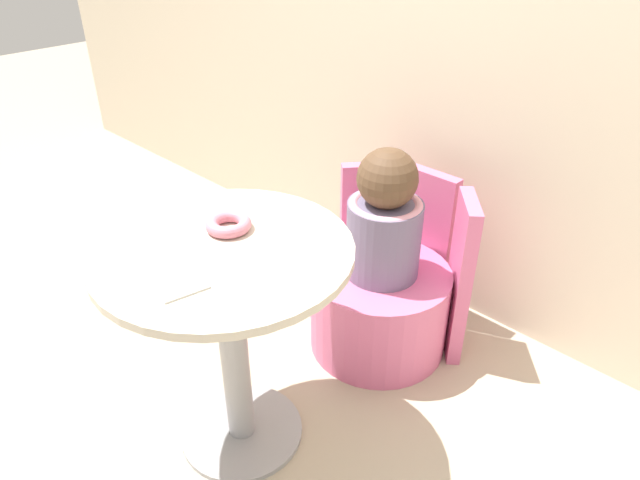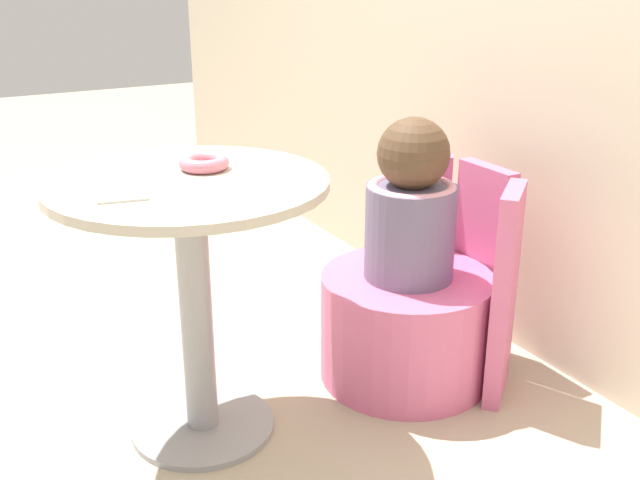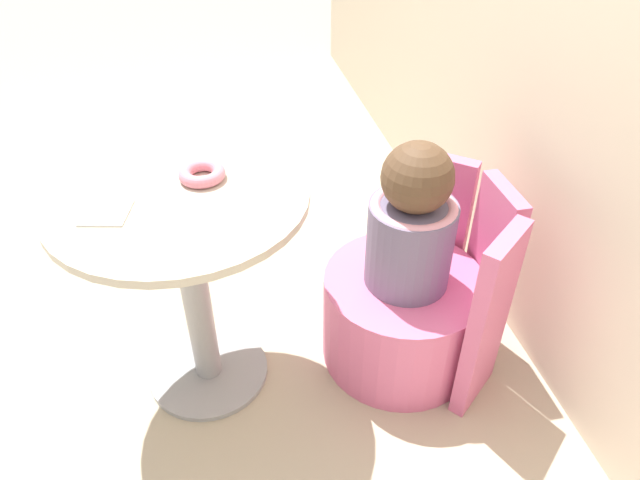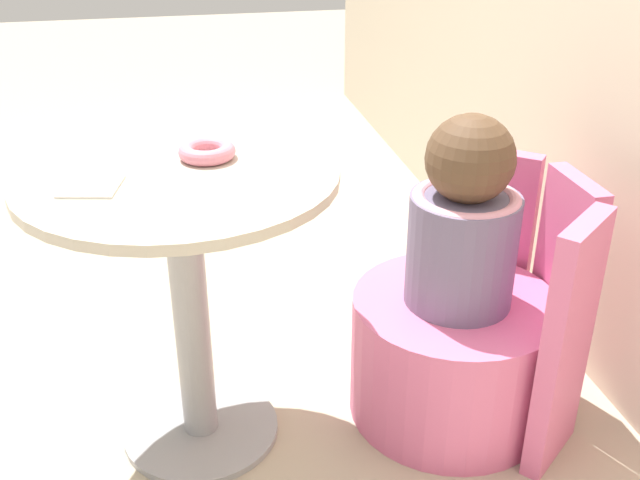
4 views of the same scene
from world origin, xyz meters
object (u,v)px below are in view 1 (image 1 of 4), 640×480
(round_table, at_px, (229,307))
(tub_chair, at_px, (379,308))
(child_figure, at_px, (385,220))
(donut, at_px, (228,224))

(round_table, xyz_separation_m, tub_chair, (0.04, 0.67, -0.36))
(tub_chair, bearing_deg, child_figure, 0.00)
(round_table, relative_size, tub_chair, 1.38)
(tub_chair, relative_size, donut, 4.08)
(tub_chair, xyz_separation_m, donut, (-0.10, -0.60, 0.58))
(round_table, distance_m, child_figure, 0.67)
(tub_chair, bearing_deg, donut, -99.73)
(round_table, relative_size, child_figure, 1.51)
(donut, bearing_deg, child_figure, 80.27)
(child_figure, xyz_separation_m, donut, (-0.10, -0.60, 0.19))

